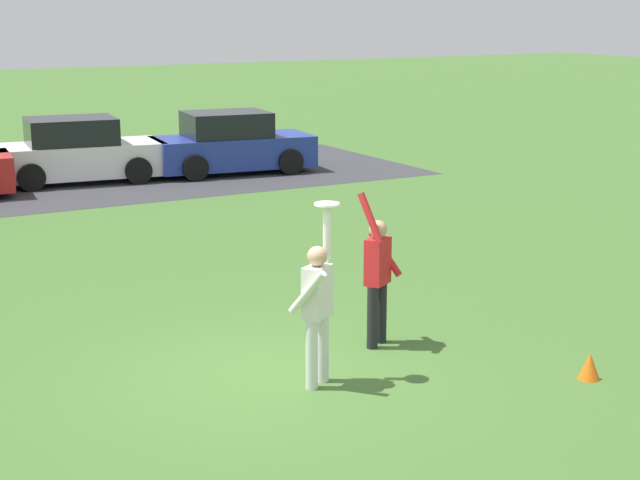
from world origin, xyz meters
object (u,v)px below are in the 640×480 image
Objects in this scene: frisbee_disc at (327,204)px; parked_car_blue at (231,145)px; person_defender at (377,272)px; person_catcher at (317,303)px; parked_car_white at (77,153)px; field_cone_orange at (589,366)px.

frisbee_disc reaches higher than parked_car_blue.
person_defender is at bearing 31.80° from frisbee_disc.
parked_car_white is at bearing 52.64° from person_catcher.
person_defender is 1.75m from frisbee_disc.
field_cone_orange is (1.43, -16.21, -0.57)m from parked_car_white.
person_catcher is at bearing -103.96° from parked_car_blue.
frisbee_disc is (0.19, 0.12, 1.11)m from person_catcher.
person_catcher is at bearing -148.20° from frisbee_disc.
person_catcher reaches higher than parked_car_white.
parked_car_blue is (5.34, 14.22, -0.25)m from person_catcher.
person_defender is 6.39× the size of field_cone_orange.
person_catcher reaches higher than person_defender.
parked_car_white is at bearing 178.13° from parked_car_blue.
frisbee_disc is at bearing -88.24° from parked_car_white.
person_defender reaches higher than parked_car_blue.
person_catcher is 6.50× the size of field_cone_orange.
frisbee_disc is (-1.15, -0.71, 1.11)m from person_defender.
frisbee_disc reaches higher than person_catcher.
person_defender reaches higher than field_cone_orange.
parked_car_white is (1.44, 14.80, -0.25)m from person_catcher.
parked_car_blue is at bearing 37.62° from person_catcher.
person_defender is at bearing 0.00° from person_catcher.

